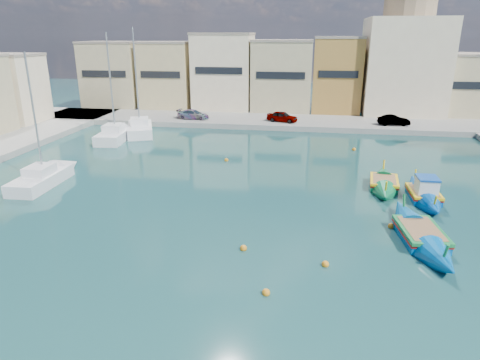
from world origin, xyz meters
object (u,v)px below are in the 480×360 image
(yacht_north, at_px, (140,126))
(church_block, at_px, (405,52))
(yacht_mid, at_px, (54,173))
(luzzu_blue_south, at_px, (420,236))
(yacht_midnorth, at_px, (120,133))
(luzzu_blue_cabin, at_px, (424,195))
(luzzu_green, at_px, (384,184))

(yacht_north, bearing_deg, church_block, 24.80)
(yacht_mid, bearing_deg, luzzu_blue_south, -14.31)
(luzzu_blue_south, xyz_separation_m, yacht_mid, (-25.52, 6.51, 0.13))
(church_block, relative_size, luzzu_blue_south, 2.12)
(yacht_north, height_order, yacht_mid, yacht_north)
(church_block, height_order, yacht_mid, church_block)
(luzzu_blue_south, xyz_separation_m, yacht_midnorth, (-26.43, 20.56, 0.19))
(luzzu_blue_cabin, relative_size, luzzu_green, 0.99)
(luzzu_green, height_order, yacht_mid, yacht_mid)
(luzzu_blue_south, relative_size, yacht_north, 0.74)
(church_block, distance_m, yacht_mid, 45.21)
(luzzu_blue_cabin, height_order, luzzu_blue_south, luzzu_blue_cabin)
(yacht_north, bearing_deg, yacht_midnorth, -104.97)
(church_block, xyz_separation_m, yacht_midnorth, (-31.96, -17.82, -7.95))
(church_block, bearing_deg, luzzu_green, -101.67)
(church_block, bearing_deg, luzzu_blue_cabin, -96.96)
(luzzu_blue_cabin, distance_m, luzzu_green, 3.05)
(luzzu_green, height_order, yacht_north, yacht_north)
(church_block, xyz_separation_m, yacht_mid, (-31.05, -31.86, -8.01))
(church_block, bearing_deg, yacht_mid, -134.26)
(church_block, bearing_deg, yacht_north, -155.20)
(luzzu_green, xyz_separation_m, luzzu_blue_south, (0.64, -8.48, 0.02))
(church_block, xyz_separation_m, luzzu_green, (-6.18, -29.89, -8.16))
(yacht_north, bearing_deg, luzzu_green, -32.04)
(yacht_midnorth, bearing_deg, luzzu_blue_cabin, -26.69)
(luzzu_green, xyz_separation_m, yacht_north, (-24.86, 15.56, 0.23))
(yacht_north, relative_size, yacht_mid, 1.19)
(luzzu_blue_south, xyz_separation_m, yacht_north, (-25.50, 24.04, 0.21))
(luzzu_blue_cabin, bearing_deg, church_block, 83.04)
(luzzu_blue_cabin, distance_m, yacht_midnorth, 31.41)
(yacht_midnorth, xyz_separation_m, yacht_mid, (0.91, -14.05, -0.06))
(luzzu_green, distance_m, luzzu_blue_south, 8.51)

